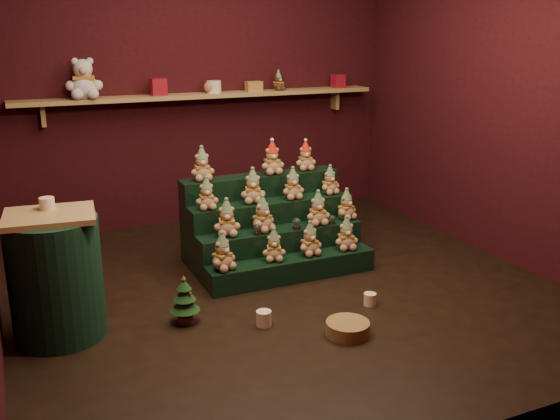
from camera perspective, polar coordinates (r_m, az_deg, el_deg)
name	(u,v)px	position (r m, az deg, el deg)	size (l,w,h in m)	color
ground	(283,288)	(4.87, 0.30, -7.15)	(4.00, 4.00, 0.00)	black
back_wall	(199,84)	(6.41, -7.44, 11.39)	(4.00, 0.10, 2.80)	black
front_wall	(484,161)	(2.79, 18.11, 4.27)	(4.00, 0.10, 2.80)	black
right_wall	(505,94)	(5.66, 19.90, 9.91)	(0.10, 4.00, 2.80)	black
back_shelf	(204,96)	(6.25, -6.92, 10.31)	(3.60, 0.26, 0.24)	#A18750
riser_tier_front	(292,269)	(5.00, 1.12, -5.38)	(1.40, 0.22, 0.18)	black
riser_tier_midfront	(281,249)	(5.16, 0.08, -3.62)	(1.40, 0.22, 0.36)	black
riser_tier_midback	(270,231)	(5.32, -0.89, -1.97)	(1.40, 0.22, 0.54)	black
riser_tier_back	(260,214)	(5.48, -1.81, -0.41)	(1.40, 0.22, 0.72)	black
teddy_0	(222,251)	(4.71, -5.29, -3.80)	(0.21, 0.19, 0.29)	tan
teddy_1	(274,245)	(4.88, -0.56, -3.20)	(0.18, 0.17, 0.26)	tan
teddy_2	(310,239)	(5.00, 2.75, -2.63)	(0.19, 0.18, 0.27)	tan
teddy_3	(346,233)	(5.15, 6.08, -2.14)	(0.20, 0.18, 0.27)	tan
teddy_4	(227,218)	(4.91, -4.89, -0.71)	(0.21, 0.19, 0.29)	tan
teddy_5	(262,214)	(5.00, -1.61, -0.35)	(0.21, 0.19, 0.29)	tan
teddy_6	(318,208)	(5.18, 3.49, 0.18)	(0.20, 0.18, 0.28)	tan
teddy_7	(346,204)	(5.35, 6.08, 0.52)	(0.19, 0.17, 0.26)	tan
teddy_8	(207,193)	(5.00, -6.73, 1.51)	(0.18, 0.17, 0.26)	tan
teddy_9	(253,186)	(5.15, -2.50, 2.22)	(0.21, 0.18, 0.29)	tan
teddy_10	(293,183)	(5.27, 1.18, 2.44)	(0.19, 0.17, 0.27)	tan
teddy_11	(330,180)	(5.45, 4.58, 2.75)	(0.18, 0.16, 0.25)	tan
teddy_12	(202,164)	(5.20, -7.15, 4.21)	(0.20, 0.18, 0.28)	tan
teddy_13	(272,158)	(5.39, -0.72, 4.80)	(0.20, 0.18, 0.28)	tan
teddy_14	(305,156)	(5.55, 2.34, 4.98)	(0.18, 0.16, 0.26)	tan
snow_globe_a	(257,229)	(4.94, -2.08, -1.77)	(0.07, 0.07, 0.09)	black
snow_globe_b	(297,223)	(5.08, 1.52, -1.24)	(0.07, 0.07, 0.09)	black
snow_globe_c	(332,220)	(5.22, 4.79, -0.88)	(0.06, 0.06, 0.08)	black
side_table	(56,277)	(4.25, -19.81, -5.74)	(0.59, 0.58, 0.84)	#A18750
table_ornament	(47,203)	(4.21, -20.54, 0.57)	(0.09, 0.09, 0.08)	beige
mini_christmas_tree	(185,300)	(4.32, -8.71, -8.10)	(0.21, 0.21, 0.35)	#402B17
mug_left	(264,318)	(4.28, -1.49, -9.87)	(0.10, 0.10, 0.10)	#F6E6B5
mug_right	(370,299)	(4.62, 8.22, -8.08)	(0.09, 0.09, 0.09)	#F6E6B5
wicker_basket	(348,328)	(4.19, 6.20, -10.70)	(0.29, 0.29, 0.09)	olive
white_bear	(83,73)	(5.96, -17.55, 11.84)	(0.33, 0.29, 0.46)	silver
brown_bear	(278,81)	(6.48, -0.14, 11.75)	(0.14, 0.13, 0.20)	#4F341A
gift_tin_red_a	(158,87)	(6.10, -11.06, 10.98)	(0.14, 0.14, 0.16)	#A7192B
gift_tin_cream	(214,87)	(6.25, -6.05, 11.13)	(0.14, 0.14, 0.12)	beige
gift_tin_red_b	(338,81)	(6.81, 5.33, 11.66)	(0.12, 0.12, 0.14)	#A7192B
shelf_plush_ball	(210,87)	(6.23, -6.42, 11.11)	(0.12, 0.12, 0.12)	tan
scarf_gift_box	(254,86)	(6.39, -2.40, 11.23)	(0.16, 0.10, 0.10)	orange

